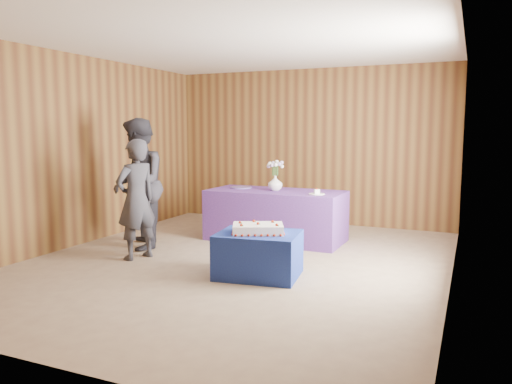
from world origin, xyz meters
The scene contains 13 objects.
ground centered at (0.00, 0.00, 0.00)m, with size 6.00×6.00×0.00m, color gray.
room_shell centered at (0.00, 0.00, 1.80)m, with size 5.04×6.04×2.72m.
cake_table centered at (0.49, -0.42, 0.25)m, with size 0.90×0.70×0.50m, color navy.
serving_table centered at (-0.01, 1.38, 0.38)m, with size 2.00×0.90×0.75m, color #673592.
sheet_cake centered at (0.49, -0.44, 0.55)m, with size 0.69×0.59×0.13m.
vase centered at (-0.02, 1.39, 0.86)m, with size 0.21×0.21×0.22m, color white.
flower_spray centered at (-0.02, 1.39, 1.14)m, with size 0.25×0.26×0.20m.
platter centered at (-0.62, 1.47, 0.76)m, with size 0.33×0.33×0.02m, color #684F9F.
plate centered at (0.68, 1.20, 0.76)m, with size 0.22×0.22×0.01m, color white.
cake_slice centered at (0.68, 1.20, 0.79)m, with size 0.09×0.09×0.08m.
knife centered at (0.69, 1.08, 0.75)m, with size 0.26×0.02×0.00m, color #B9B9BE.
guest_left centered at (-1.24, -0.32, 0.77)m, with size 0.56×0.37×1.53m, color #34343D.
guest_right centered at (-1.57, 0.15, 0.90)m, with size 0.88×0.68×1.81m, color #2E2D37.
Camera 1 is at (2.66, -5.46, 1.65)m, focal length 35.00 mm.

